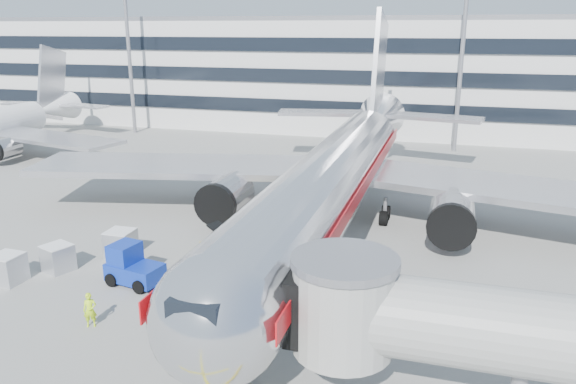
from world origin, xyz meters
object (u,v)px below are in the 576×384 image
(main_jet, at_px, (338,172))
(cargo_container_right, at_px, (58,258))
(belt_loader, at_px, (230,250))
(baggage_tug, at_px, (132,267))
(cargo_container_front, at_px, (8,268))
(cargo_container_left, at_px, (121,244))
(ramp_worker, at_px, (90,310))

(main_jet, height_order, cargo_container_right, main_jet)
(belt_loader, distance_m, baggage_tug, 6.34)
(cargo_container_front, bearing_deg, main_jet, 41.05)
(main_jet, xyz_separation_m, baggage_tug, (-9.45, -12.38, -3.21))
(cargo_container_right, bearing_deg, baggage_tug, -3.08)
(belt_loader, relative_size, cargo_container_left, 2.52)
(belt_loader, bearing_deg, cargo_container_right, -154.08)
(belt_loader, distance_m, cargo_container_front, 12.94)
(cargo_container_left, distance_m, ramp_worker, 8.86)
(belt_loader, distance_m, ramp_worker, 10.32)
(cargo_container_front, height_order, ramp_worker, ramp_worker)
(cargo_container_left, xyz_separation_m, ramp_worker, (3.45, -8.16, 0.00))
(belt_loader, height_order, baggage_tug, baggage_tug)
(ramp_worker, bearing_deg, cargo_container_front, 132.35)
(main_jet, relative_size, cargo_container_front, 29.89)
(main_jet, xyz_separation_m, ramp_worker, (-8.81, -17.28, -3.35))
(cargo_container_right, distance_m, cargo_container_front, 2.78)
(cargo_container_right, bearing_deg, ramp_worker, -41.28)
(cargo_container_left, bearing_deg, ramp_worker, -67.08)
(belt_loader, xyz_separation_m, cargo_container_left, (-6.89, -1.57, 0.29))
(cargo_container_right, relative_size, cargo_container_front, 1.16)
(cargo_container_left, height_order, cargo_container_front, cargo_container_left)
(baggage_tug, height_order, ramp_worker, baggage_tug)
(cargo_container_left, bearing_deg, cargo_container_front, -128.75)
(baggage_tug, xyz_separation_m, ramp_worker, (0.64, -4.90, -0.14))
(main_jet, relative_size, baggage_tug, 14.92)
(main_jet, relative_size, cargo_container_right, 25.87)
(belt_loader, height_order, cargo_container_right, belt_loader)
(cargo_container_left, bearing_deg, cargo_container_right, -129.62)
(main_jet, bearing_deg, ramp_worker, -117.02)
(baggage_tug, xyz_separation_m, cargo_container_right, (-5.27, 0.28, -0.21))
(cargo_container_left, bearing_deg, baggage_tug, -49.20)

